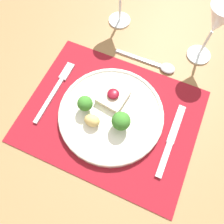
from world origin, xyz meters
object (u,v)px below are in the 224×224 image
(wine_glass_near, at_px, (217,23))
(dinner_plate, at_px, (111,113))
(fork, at_px, (57,87))
(spoon, at_px, (158,65))
(knife, at_px, (169,144))

(wine_glass_near, bearing_deg, dinner_plate, -119.56)
(dinner_plate, height_order, fork, dinner_plate)
(spoon, height_order, wine_glass_near, wine_glass_near)
(dinner_plate, relative_size, knife, 1.36)
(dinner_plate, xyz_separation_m, spoon, (0.07, 0.21, -0.01))
(wine_glass_near, bearing_deg, spoon, -139.04)
(dinner_plate, bearing_deg, spoon, 72.55)
(dinner_plate, distance_m, knife, 0.18)
(fork, relative_size, knife, 1.00)
(fork, bearing_deg, wine_glass_near, 40.77)
(fork, relative_size, wine_glass_near, 1.14)
(dinner_plate, height_order, spoon, dinner_plate)
(fork, xyz_separation_m, spoon, (0.25, 0.20, -0.00))
(fork, height_order, knife, knife)
(wine_glass_near, bearing_deg, knife, -89.15)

